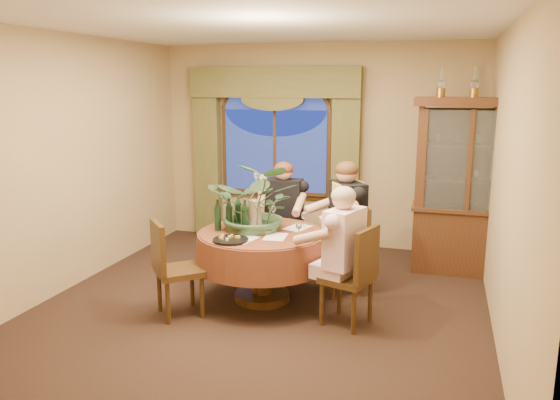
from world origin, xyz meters
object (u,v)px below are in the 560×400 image
(olive_bowl, at_px, (265,231))
(centerpiece_plant, at_px, (258,171))
(chair_front_left, at_px, (179,268))
(chair_right, at_px, (347,276))
(wine_bottle_5, at_px, (238,211))
(wine_bottle_2, at_px, (230,212))
(wine_bottle_3, at_px, (229,214))
(oil_lamp_center, at_px, (475,82))
(wine_bottle_1, at_px, (218,215))
(dining_table, at_px, (262,266))
(person_scarf, at_px, (347,226))
(china_cabinet, at_px, (467,187))
(wine_bottle_4, at_px, (244,213))
(chair_back, at_px, (284,231))
(chair_back_right, at_px, (343,251))
(person_back, at_px, (284,217))
(person_pink, at_px, (344,256))
(oil_lamp_right, at_px, (509,82))
(wine_bottle_0, at_px, (245,216))
(stoneware_vase, at_px, (254,214))

(olive_bowl, bearing_deg, centerpiece_plant, 129.73)
(chair_front_left, bearing_deg, chair_right, 57.22)
(wine_bottle_5, bearing_deg, wine_bottle_2, -132.11)
(wine_bottle_3, bearing_deg, wine_bottle_2, 102.97)
(oil_lamp_center, height_order, centerpiece_plant, oil_lamp_center)
(oil_lamp_center, xyz_separation_m, wine_bottle_1, (-2.51, -1.61, -1.36))
(dining_table, xyz_separation_m, person_scarf, (0.80, 0.56, 0.35))
(china_cabinet, xyz_separation_m, wine_bottle_4, (-2.27, -1.47, -0.14))
(chair_back, height_order, wine_bottle_1, wine_bottle_1)
(dining_table, height_order, chair_back_right, chair_back_right)
(china_cabinet, distance_m, chair_right, 2.23)
(person_back, bearing_deg, oil_lamp_center, -167.23)
(person_back, bearing_deg, china_cabinet, -167.23)
(chair_front_left, relative_size, wine_bottle_1, 2.91)
(oil_lamp_center, bearing_deg, centerpiece_plant, -145.81)
(china_cabinet, distance_m, person_pink, 2.22)
(chair_right, xyz_separation_m, centerpiece_plant, (-1.03, 0.42, 0.89))
(oil_lamp_right, height_order, person_scarf, oil_lamp_right)
(person_pink, distance_m, wine_bottle_1, 1.43)
(chair_back, height_order, person_back, person_back)
(olive_bowl, relative_size, wine_bottle_5, 0.49)
(dining_table, relative_size, wine_bottle_0, 4.29)
(oil_lamp_center, distance_m, person_back, 2.70)
(olive_bowl, bearing_deg, wine_bottle_4, 154.18)
(oil_lamp_right, distance_m, wine_bottle_4, 3.31)
(oil_lamp_center, distance_m, oil_lamp_right, 0.36)
(olive_bowl, bearing_deg, dining_table, 133.06)
(chair_back, relative_size, wine_bottle_1, 2.91)
(person_scarf, distance_m, wine_bottle_5, 1.20)
(wine_bottle_1, bearing_deg, oil_lamp_right, 29.28)
(oil_lamp_center, bearing_deg, stoneware_vase, -146.49)
(wine_bottle_2, bearing_deg, wine_bottle_4, -3.70)
(chair_back_right, height_order, person_back, person_back)
(centerpiece_plant, xyz_separation_m, olive_bowl, (0.13, -0.16, -0.60))
(centerpiece_plant, bearing_deg, wine_bottle_5, 166.18)
(wine_bottle_2, bearing_deg, stoneware_vase, 4.24)
(oil_lamp_right, height_order, stoneware_vase, oil_lamp_right)
(oil_lamp_right, xyz_separation_m, wine_bottle_2, (-2.80, -1.46, -1.36))
(stoneware_vase, xyz_separation_m, wine_bottle_2, (-0.27, -0.02, 0.01))
(chair_back_right, height_order, wine_bottle_1, wine_bottle_1)
(china_cabinet, distance_m, wine_bottle_3, 2.87)
(oil_lamp_center, height_order, wine_bottle_2, oil_lamp_center)
(dining_table, bearing_deg, wine_bottle_5, 154.16)
(olive_bowl, bearing_deg, oil_lamp_right, 34.17)
(oil_lamp_right, bearing_deg, wine_bottle_2, -152.55)
(wine_bottle_2, bearing_deg, wine_bottle_5, 47.89)
(olive_bowl, bearing_deg, wine_bottle_3, 170.47)
(chair_back, xyz_separation_m, person_back, (0.02, -0.07, 0.20))
(olive_bowl, bearing_deg, oil_lamp_center, 38.76)
(person_back, bearing_deg, wine_bottle_0, 80.09)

